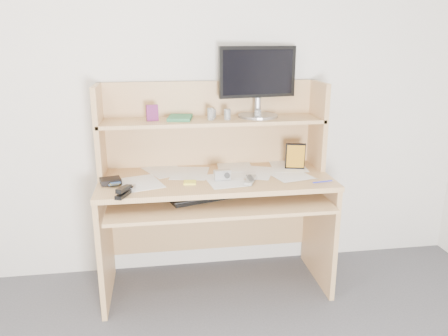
{
  "coord_description": "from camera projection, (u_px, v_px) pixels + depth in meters",
  "views": [
    {
      "loc": [
        -0.33,
        -1.03,
        1.56
      ],
      "look_at": [
        0.04,
        1.43,
        0.82
      ],
      "focal_mm": 35.0,
      "sensor_mm": 36.0,
      "label": 1
    }
  ],
  "objects": [
    {
      "name": "chip_stack_c",
      "position": [
        258.0,
        114.0,
        2.72
      ],
      "size": [
        0.05,
        0.05,
        0.05
      ],
      "primitive_type": "cylinder",
      "rotation": [
        0.0,
        0.0,
        -0.37
      ],
      "color": "black",
      "rests_on": "desk"
    },
    {
      "name": "back_wall",
      "position": [
        209.0,
        89.0,
        2.82
      ],
      "size": [
        3.6,
        0.04,
        2.5
      ],
      "primitive_type": "cube",
      "color": "silver",
      "rests_on": "floor"
    },
    {
      "name": "blue_pen",
      "position": [
        323.0,
        182.0,
        2.54
      ],
      "size": [
        0.13,
        0.03,
        0.01
      ],
      "primitive_type": "cylinder",
      "rotation": [
        1.57,
        0.0,
        1.74
      ],
      "color": "#1A25C6",
      "rests_on": "paper_clutter"
    },
    {
      "name": "chip_stack_b",
      "position": [
        227.0,
        114.0,
        2.67
      ],
      "size": [
        0.05,
        0.05,
        0.07
      ],
      "primitive_type": "cylinder",
      "rotation": [
        0.0,
        0.0,
        -0.34
      ],
      "color": "white",
      "rests_on": "desk"
    },
    {
      "name": "digital_camera",
      "position": [
        222.0,
        175.0,
        2.58
      ],
      "size": [
        0.1,
        0.05,
        0.06
      ],
      "primitive_type": "cube",
      "rotation": [
        0.0,
        0.0,
        0.12
      ],
      "color": "#A7A7A9",
      "rests_on": "paper_clutter"
    },
    {
      "name": "wallet",
      "position": [
        111.0,
        181.0,
        2.52
      ],
      "size": [
        0.13,
        0.12,
        0.03
      ],
      "primitive_type": "cube",
      "rotation": [
        0.0,
        0.0,
        0.24
      ],
      "color": "black",
      "rests_on": "paper_clutter"
    },
    {
      "name": "card_box",
      "position": [
        152.0,
        113.0,
        2.63
      ],
      "size": [
        0.07,
        0.04,
        0.1
      ],
      "primitive_type": "cube",
      "rotation": [
        0.0,
        0.0,
        0.24
      ],
      "color": "maroon",
      "rests_on": "desk"
    },
    {
      "name": "shelf_book",
      "position": [
        180.0,
        118.0,
        2.69
      ],
      "size": [
        0.17,
        0.21,
        0.02
      ],
      "primitive_type": "cube",
      "rotation": [
        0.0,
        0.0,
        -0.17
      ],
      "color": "#307953",
      "rests_on": "desk"
    },
    {
      "name": "chip_stack_d",
      "position": [
        211.0,
        114.0,
        2.66
      ],
      "size": [
        0.06,
        0.06,
        0.07
      ],
      "primitive_type": "cylinder",
      "rotation": [
        0.0,
        0.0,
        -0.43
      ],
      "color": "silver",
      "rests_on": "desk"
    },
    {
      "name": "keyboard",
      "position": [
        204.0,
        197.0,
        2.58
      ],
      "size": [
        0.43,
        0.26,
        0.03
      ],
      "rotation": [
        0.0,
        0.0,
        0.31
      ],
      "color": "black",
      "rests_on": "desk"
    },
    {
      "name": "flip_phone",
      "position": [
        131.0,
        188.0,
        2.42
      ],
      "size": [
        0.05,
        0.09,
        0.02
      ],
      "primitive_type": "cube",
      "rotation": [
        0.0,
        0.0,
        -0.08
      ],
      "color": "#A4A5A7",
      "rests_on": "paper_clutter"
    },
    {
      "name": "paper_clutter",
      "position": [
        216.0,
        177.0,
        2.66
      ],
      "size": [
        1.32,
        0.54,
        0.01
      ],
      "primitive_type": "cube",
      "color": "white",
      "rests_on": "desk"
    },
    {
      "name": "tv_remote",
      "position": [
        250.0,
        180.0,
        2.56
      ],
      "size": [
        0.11,
        0.17,
        0.02
      ],
      "primitive_type": "cube",
      "rotation": [
        0.0,
        0.0,
        -0.4
      ],
      "color": "gray",
      "rests_on": "paper_clutter"
    },
    {
      "name": "game_case",
      "position": [
        295.0,
        156.0,
        2.77
      ],
      "size": [
        0.12,
        0.04,
        0.18
      ],
      "primitive_type": "cube",
      "rotation": [
        0.0,
        0.0,
        -0.24
      ],
      "color": "black",
      "rests_on": "paper_clutter"
    },
    {
      "name": "chip_stack_a",
      "position": [
        213.0,
        113.0,
        2.74
      ],
      "size": [
        0.05,
        0.05,
        0.05
      ],
      "primitive_type": "cylinder",
      "rotation": [
        0.0,
        0.0,
        0.27
      ],
      "color": "black",
      "rests_on": "desk"
    },
    {
      "name": "monitor",
      "position": [
        258.0,
        80.0,
        2.73
      ],
      "size": [
        0.5,
        0.25,
        0.44
      ],
      "rotation": [
        0.0,
        0.0,
        0.16
      ],
      "color": "#9D9DA1",
      "rests_on": "desk"
    },
    {
      "name": "desk",
      "position": [
        214.0,
        182.0,
        2.75
      ],
      "size": [
        1.4,
        0.7,
        1.3
      ],
      "color": "tan",
      "rests_on": "floor"
    },
    {
      "name": "sticky_note_pad",
      "position": [
        190.0,
        182.0,
        2.54
      ],
      "size": [
        0.08,
        0.08,
        0.01
      ],
      "primitive_type": "cube",
      "rotation": [
        0.0,
        0.0,
        -0.12
      ],
      "color": "#FFEA43",
      "rests_on": "desk"
    },
    {
      "name": "stapler",
      "position": [
        124.0,
        191.0,
        2.33
      ],
      "size": [
        0.09,
        0.15,
        0.04
      ],
      "primitive_type": "cube",
      "rotation": [
        0.0,
        0.0,
        -0.38
      ],
      "color": "black",
      "rests_on": "paper_clutter"
    }
  ]
}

